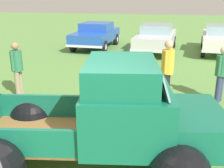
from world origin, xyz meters
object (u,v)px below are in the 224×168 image
spectator_2 (17,66)px  show_car_0 (96,34)px  vintage_pickup_truck (111,125)px  show_car_1 (156,37)px  show_car_2 (222,38)px  lane_cone_0 (146,101)px  spectator_1 (221,71)px  spectator_0 (167,68)px

spectator_2 → show_car_0: bearing=-93.9°
vintage_pickup_truck → show_car_1: vintage_pickup_truck is taller
show_car_1 → vintage_pickup_truck: bearing=3.1°
show_car_2 → show_car_0: bearing=-84.5°
show_car_0 → show_car_1: 3.46m
show_car_0 → spectator_2: spectator_2 is taller
show_car_0 → spectator_2: 8.15m
vintage_pickup_truck → show_car_1: size_ratio=1.02×
vintage_pickup_truck → show_car_1: bearing=79.5°
vintage_pickup_truck → show_car_2: (3.59, 10.91, 0.03)m
show_car_2 → spectator_2: size_ratio=2.77×
show_car_1 → spectator_2: spectator_2 is taller
spectator_2 → lane_cone_0: size_ratio=2.62×
show_car_1 → lane_cone_0: 8.27m
show_car_0 → spectator_2: size_ratio=2.59×
vintage_pickup_truck → lane_cone_0: bearing=71.2°
show_car_2 → spectator_1: bearing=-3.5°
spectator_1 → show_car_0: bearing=156.7°
show_car_2 → spectator_2: spectator_2 is taller
show_car_1 → lane_cone_0: bearing=5.5°
spectator_0 → spectator_2: size_ratio=1.09×
show_car_0 → vintage_pickup_truck: bearing=18.8°
vintage_pickup_truck → spectator_0: vintage_pickup_truck is taller
vintage_pickup_truck → show_car_0: vintage_pickup_truck is taller
vintage_pickup_truck → spectator_0: bearing=64.5°
show_car_1 → show_car_2: bearing=98.6°
vintage_pickup_truck → show_car_2: size_ratio=1.06×
spectator_2 → vintage_pickup_truck: bearing=138.5°
spectator_1 → spectator_2: 5.89m
spectator_0 → spectator_1: 1.56m
spectator_0 → show_car_0: bearing=133.9°
vintage_pickup_truck → spectator_1: 4.31m
show_car_0 → spectator_1: spectator_1 is taller
spectator_0 → lane_cone_0: bearing=-108.7°
vintage_pickup_truck → show_car_0: bearing=97.1°
vintage_pickup_truck → lane_cone_0: vintage_pickup_truck is taller
show_car_0 → show_car_2: (6.82, -0.03, 0.00)m
vintage_pickup_truck → show_car_2: vintage_pickup_truck is taller
vintage_pickup_truck → spectator_0: 3.27m
show_car_0 → spectator_1: size_ratio=2.67×
spectator_0 → spectator_2: spectator_0 is taller
show_car_2 → spectator_0: 8.23m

